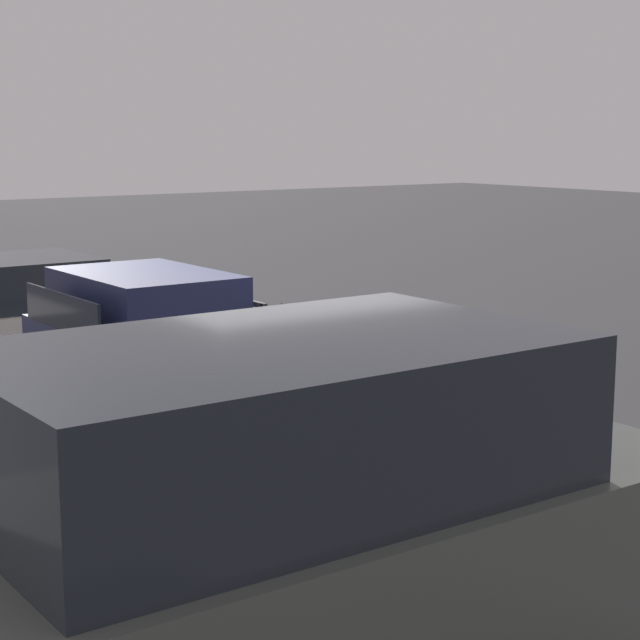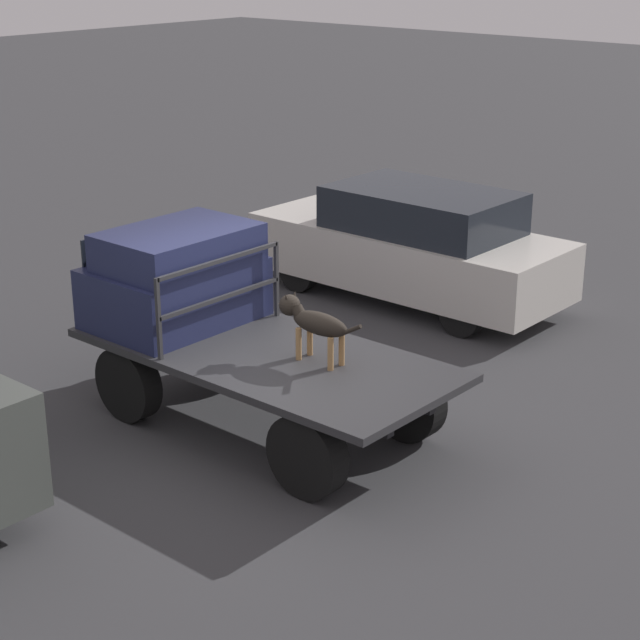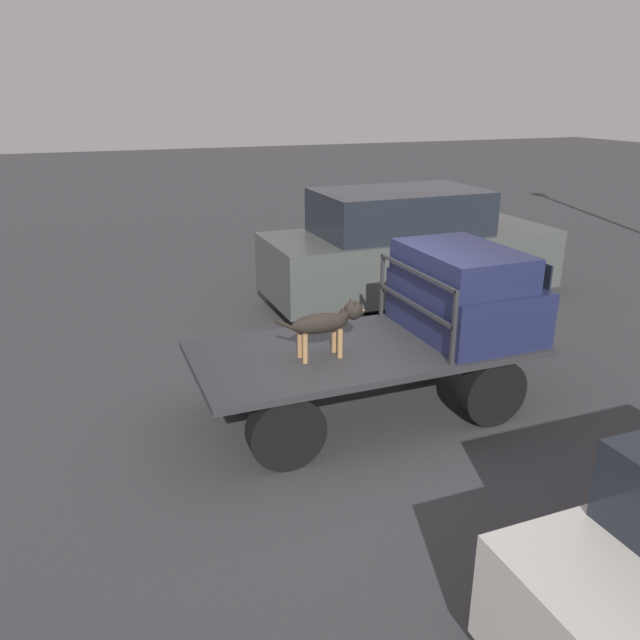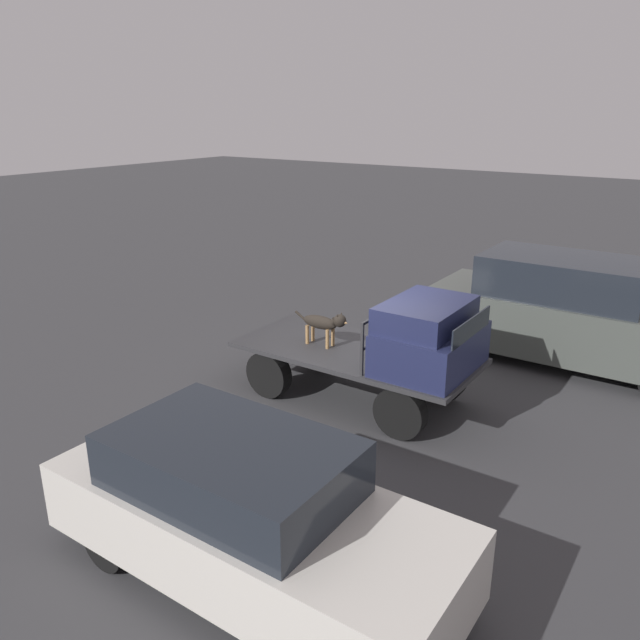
# 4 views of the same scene
# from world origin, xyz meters

# --- Properties ---
(ground_plane) EXTENTS (80.00, 80.00, 0.00)m
(ground_plane) POSITION_xyz_m (0.00, 0.00, 0.00)
(ground_plane) COLOR #38383A
(flatbed_truck) EXTENTS (4.04, 1.85, 0.87)m
(flatbed_truck) POSITION_xyz_m (0.00, 0.00, 0.62)
(flatbed_truck) COLOR black
(flatbed_truck) RESTS_ON ground
(truck_cab) EXTENTS (1.29, 1.73, 1.06)m
(truck_cab) POSITION_xyz_m (1.30, 0.00, 1.37)
(truck_cab) COLOR #1E2347
(truck_cab) RESTS_ON flatbed_truck
(truck_headboard) EXTENTS (0.04, 1.73, 0.85)m
(truck_headboard) POSITION_xyz_m (0.62, 0.00, 1.43)
(truck_headboard) COLOR #2D2D30
(truck_headboard) RESTS_ON flatbed_truck
(dog) EXTENTS (1.06, 0.23, 0.65)m
(dog) POSITION_xyz_m (-0.53, -0.13, 1.28)
(dog) COLOR #9E7547
(dog) RESTS_ON flatbed_truck
(parked_pickup_far) EXTENTS (5.31, 1.97, 2.06)m
(parked_pickup_far) POSITION_xyz_m (2.55, 3.64, 1.00)
(parked_pickup_far) COLOR black
(parked_pickup_far) RESTS_ON ground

